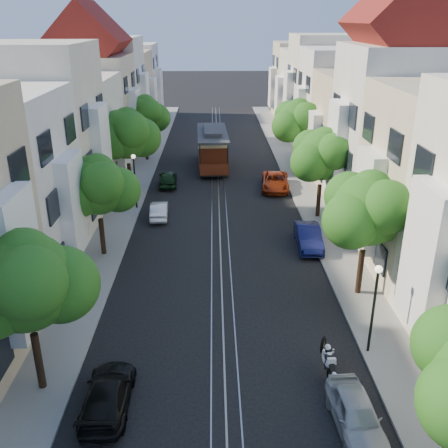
{
  "coord_description": "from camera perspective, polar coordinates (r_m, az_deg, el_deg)",
  "views": [
    {
      "loc": [
        -0.37,
        -13.87,
        13.6
      ],
      "look_at": [
        0.2,
        13.54,
        2.2
      ],
      "focal_mm": 40.0,
      "sensor_mm": 36.0,
      "label": 1
    }
  ],
  "objects": [
    {
      "name": "ground",
      "position": [
        44.02,
        -0.66,
        4.58
      ],
      "size": [
        200.0,
        200.0,
        0.0
      ],
      "primitive_type": "plane",
      "color": "black",
      "rests_on": "ground"
    },
    {
      "name": "sidewalk_east",
      "position": [
        44.66,
        8.71,
        4.66
      ],
      "size": [
        2.5,
        80.0,
        0.12
      ],
      "primitive_type": "cube",
      "color": "gray",
      "rests_on": "ground"
    },
    {
      "name": "sidewalk_west",
      "position": [
        44.53,
        -10.06,
        4.52
      ],
      "size": [
        2.5,
        80.0,
        0.12
      ],
      "primitive_type": "cube",
      "color": "gray",
      "rests_on": "ground"
    },
    {
      "name": "rail_left",
      "position": [
        44.02,
        -1.38,
        4.59
      ],
      "size": [
        0.06,
        80.0,
        0.02
      ],
      "primitive_type": "cube",
      "color": "gray",
      "rests_on": "ground"
    },
    {
      "name": "rail_slot",
      "position": [
        44.02,
        -0.66,
        4.59
      ],
      "size": [
        0.06,
        80.0,
        0.02
      ],
      "primitive_type": "cube",
      "color": "gray",
      "rests_on": "ground"
    },
    {
      "name": "rail_right",
      "position": [
        44.03,
        0.06,
        4.6
      ],
      "size": [
        0.06,
        80.0,
        0.02
      ],
      "primitive_type": "cube",
      "color": "gray",
      "rests_on": "ground"
    },
    {
      "name": "lane_line",
      "position": [
        44.02,
        -0.66,
        4.58
      ],
      "size": [
        0.08,
        80.0,
        0.01
      ],
      "primitive_type": "cube",
      "color": "tan",
      "rests_on": "ground"
    },
    {
      "name": "townhouses_east",
      "position": [
        44.34,
        15.13,
        10.87
      ],
      "size": [
        7.75,
        72.0,
        12.0
      ],
      "color": "beige",
      "rests_on": "ground"
    },
    {
      "name": "townhouses_west",
      "position": [
        44.16,
        -16.55,
        10.54
      ],
      "size": [
        7.75,
        72.0,
        11.76
      ],
      "color": "silver",
      "rests_on": "ground"
    },
    {
      "name": "tree_e_b",
      "position": [
        25.66,
        16.19,
        1.44
      ],
      "size": [
        4.93,
        4.08,
        6.68
      ],
      "color": "black",
      "rests_on": "ground"
    },
    {
      "name": "tree_e_c",
      "position": [
        35.84,
        11.24,
        7.6
      ],
      "size": [
        4.84,
        3.99,
        6.52
      ],
      "color": "black",
      "rests_on": "ground"
    },
    {
      "name": "tree_e_d",
      "position": [
        46.32,
        8.48,
        11.47
      ],
      "size": [
        5.01,
        4.16,
        6.85
      ],
      "color": "black",
      "rests_on": "ground"
    },
    {
      "name": "tree_w_a",
      "position": [
        19.37,
        -21.63,
        -6.4
      ],
      "size": [
        4.93,
        4.08,
        6.68
      ],
      "color": "black",
      "rests_on": "ground"
    },
    {
      "name": "tree_w_b",
      "position": [
        30.09,
        -14.17,
        4.07
      ],
      "size": [
        4.72,
        3.87,
        6.27
      ],
      "color": "black",
      "rests_on": "ground"
    },
    {
      "name": "tree_w_c",
      "position": [
        40.34,
        -11.0,
        9.96
      ],
      "size": [
        5.13,
        4.28,
        7.09
      ],
      "color": "black",
      "rests_on": "ground"
    },
    {
      "name": "tree_w_d",
      "position": [
        51.1,
        -8.99,
        12.16
      ],
      "size": [
        4.84,
        3.99,
        6.52
      ],
      "color": "black",
      "rests_on": "ground"
    },
    {
      "name": "lamp_east",
      "position": [
        21.89,
        16.88,
        -7.92
      ],
      "size": [
        0.32,
        0.32,
        4.16
      ],
      "color": "black",
      "rests_on": "ground"
    },
    {
      "name": "lamp_west",
      "position": [
        37.91,
        -10.2,
        5.74
      ],
      "size": [
        0.32,
        0.32,
        4.16
      ],
      "color": "black",
      "rests_on": "ground"
    },
    {
      "name": "sportbike_rider",
      "position": [
        21.32,
        11.8,
        -14.89
      ],
      "size": [
        0.53,
        1.96,
        1.42
      ],
      "rotation": [
        0.0,
        0.0,
        0.09
      ],
      "color": "black",
      "rests_on": "ground"
    },
    {
      "name": "cable_car",
      "position": [
        48.78,
        -1.33,
        8.89
      ],
      "size": [
        3.13,
        9.14,
        3.48
      ],
      "rotation": [
        0.0,
        0.0,
        0.03
      ],
      "color": "black",
      "rests_on": "ground"
    },
    {
      "name": "parked_car_e_near",
      "position": [
        19.38,
        14.87,
        -20.29
      ],
      "size": [
        1.71,
        3.86,
        1.29
      ],
      "primitive_type": "imported",
      "rotation": [
        0.0,
        0.0,
        0.05
      ],
      "color": "#A0A6AC",
      "rests_on": "ground"
    },
    {
      "name": "parked_car_e_mid",
      "position": [
        32.12,
        9.62,
        -1.46
      ],
      "size": [
        1.58,
        4.21,
        1.38
      ],
      "primitive_type": "imported",
      "rotation": [
        0.0,
        0.0,
        -0.03
      ],
      "color": "#0D1245",
      "rests_on": "ground"
    },
    {
      "name": "parked_car_e_far",
      "position": [
        42.71,
        5.86,
        4.85
      ],
      "size": [
        2.71,
        5.08,
        1.36
      ],
      "primitive_type": "imported",
      "rotation": [
        0.0,
        0.0,
        -0.1
      ],
      "color": "maroon",
      "rests_on": "ground"
    },
    {
      "name": "parked_car_w_near",
      "position": [
        20.09,
        -13.15,
        -18.43
      ],
      "size": [
        1.74,
        4.2,
        1.21
      ],
      "primitive_type": "imported",
      "rotation": [
        0.0,
        0.0,
        3.15
      ],
      "color": "black",
      "rests_on": "ground"
    },
    {
      "name": "parked_car_w_mid",
      "position": [
        36.68,
        -7.43,
        1.57
      ],
      "size": [
        1.41,
        3.52,
        1.14
      ],
      "primitive_type": "imported",
      "rotation": [
        0.0,
        0.0,
        3.2
      ],
      "color": "silver",
      "rests_on": "ground"
    },
    {
      "name": "parked_car_w_far",
      "position": [
        43.78,
        -6.45,
        5.22
      ],
      "size": [
        1.76,
        3.89,
        1.3
      ],
      "primitive_type": "imported",
      "rotation": [
        0.0,
        0.0,
        3.2
      ],
      "color": "black",
      "rests_on": "ground"
    }
  ]
}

